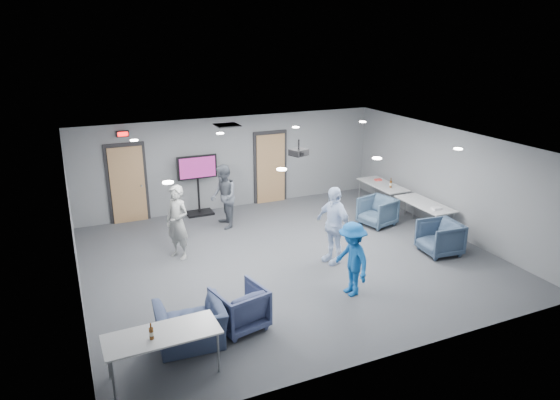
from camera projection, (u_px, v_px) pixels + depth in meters
name	position (u px, v px, depth m)	size (l,w,h in m)	color
floor	(289.00, 258.00, 11.57)	(9.00, 9.00, 0.00)	#383B40
ceiling	(290.00, 144.00, 10.70)	(9.00, 9.00, 0.00)	silver
wall_back	(232.00, 163.00, 14.60)	(9.00, 0.02, 2.70)	slate
wall_front	(399.00, 280.00, 7.67)	(9.00, 0.02, 2.70)	slate
wall_left	(74.00, 235.00, 9.41)	(0.02, 8.00, 2.70)	slate
wall_right	(448.00, 180.00, 12.86)	(0.02, 8.00, 2.70)	slate
door_left	(128.00, 184.00, 13.50)	(1.06, 0.17, 2.24)	black
door_right	(270.00, 168.00, 15.11)	(1.06, 0.17, 2.24)	black
exit_sign	(123.00, 134.00, 13.04)	(0.32, 0.08, 0.16)	black
hvac_diffuser	(227.00, 125.00, 12.94)	(0.60, 0.60, 0.03)	black
downlights	(290.00, 144.00, 10.71)	(6.18, 3.78, 0.02)	white
person_a	(177.00, 222.00, 11.35)	(0.63, 0.41, 1.73)	gray
person_b	(224.00, 197.00, 13.15)	(0.83, 0.65, 1.71)	#525963
person_c	(333.00, 225.00, 11.13)	(1.04, 0.43, 1.78)	#C6DBFF
person_d	(352.00, 259.00, 9.76)	(0.98, 0.56, 1.52)	#164F94
chair_right_a	(377.00, 212.00, 13.44)	(0.82, 0.85, 0.77)	#394E64
chair_right_c	(440.00, 238.00, 11.70)	(0.84, 0.87, 0.79)	#34455A
chair_front_a	(240.00, 308.00, 8.75)	(0.83, 0.85, 0.77)	#3E476C
chair_front_b	(190.00, 326.00, 8.25)	(1.10, 0.96, 0.72)	#394462
table_right_a	(383.00, 186.00, 14.69)	(0.72, 1.72, 0.73)	#AEB1B3
table_right_b	(425.00, 205.00, 13.05)	(0.71, 1.71, 0.73)	#AEB1B3
table_front_left	(162.00, 336.00, 7.41)	(1.72, 0.75, 0.73)	#AEB1B3
bottle_front	(151.00, 333.00, 7.23)	(0.07, 0.07, 0.26)	#562F0E
bottle_right	(391.00, 184.00, 14.32)	(0.08, 0.08, 0.29)	#562F0E
snack_box	(378.00, 180.00, 15.04)	(0.20, 0.13, 0.04)	#DF3E37
wrapper	(436.00, 208.00, 12.57)	(0.23, 0.16, 0.05)	silver
tv_stand	(198.00, 181.00, 14.07)	(1.12, 0.54, 1.72)	black
projector	(299.00, 152.00, 11.25)	(0.45, 0.42, 0.36)	black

